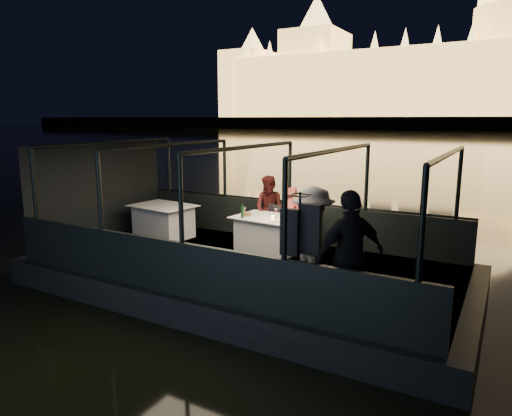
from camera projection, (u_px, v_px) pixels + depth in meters
The scene contains 29 objects.
river_water at pixel (485, 139), 77.66m from camera, with size 500.00×500.00×0.00m, color black.
boat_hull at pixel (246, 286), 9.22m from camera, with size 8.60×4.40×1.00m, color black.
boat_deck at pixel (246, 264), 9.13m from camera, with size 8.00×4.00×0.04m, color black.
gunwale_port at pixel (289, 222), 10.75m from camera, with size 8.00×0.08×0.90m, color black.
gunwale_starboard at pixel (183, 270), 7.33m from camera, with size 8.00×0.08×0.90m, color black.
cabin_glass_port at pixel (290, 173), 10.53m from camera, with size 8.00×0.02×1.40m, color #99B2B2, non-canonical shape.
cabin_glass_starboard at pixel (181, 199), 7.10m from camera, with size 8.00×0.02×1.40m, color #99B2B2, non-canonical shape.
cabin_roof_glass at pixel (246, 147), 8.68m from camera, with size 8.00×4.00×0.02m, color #99B2B2, non-canonical shape.
end_wall_fore at pixel (101, 191), 10.83m from camera, with size 0.02×4.00×2.30m, color black, non-canonical shape.
end_wall_aft at pixel (471, 231), 6.98m from camera, with size 0.02×4.00×2.30m, color black, non-canonical shape.
canopy_ribs at pixel (246, 206), 8.90m from camera, with size 8.00×4.00×2.30m, color black, non-canonical shape.
embankment at pixel (504, 125), 188.68m from camera, with size 400.00×140.00×6.00m, color #423D33.
parliament_building at pixel (510, 41), 153.36m from camera, with size 220.00×32.00×60.00m, color #F2D18C, non-canonical shape.
dining_table_central at pixel (268, 234), 9.83m from camera, with size 1.45×1.05×0.77m, color silver.
dining_table_aft at pixel (164, 221), 11.06m from camera, with size 1.49×1.08×0.79m, color silver.
chair_port_left at pixel (270, 226), 10.29m from camera, with size 0.42×0.42×0.90m, color black.
chair_port_right at pixel (297, 228), 10.07m from camera, with size 0.39×0.39×0.83m, color black.
coat_stand at pixel (299, 252), 6.74m from camera, with size 0.50×0.40×1.80m, color black, non-canonical shape.
person_woman_coral at pixel (291, 213), 10.28m from camera, with size 0.48×0.32×1.34m, color #ED5E56.
person_man_maroon at pixel (270, 210), 10.55m from camera, with size 0.75×0.58×1.55m, color #411412.
passenger_stripe at pixel (312, 246), 7.25m from camera, with size 1.17×0.66×1.81m, color silver.
passenger_dark at pixel (350, 262), 6.44m from camera, with size 1.11×0.46×1.88m, color black.
wine_bottle at pixel (242, 211), 9.63m from camera, with size 0.07×0.07×0.31m, color #153B18.
bread_basket at pixel (246, 214), 9.88m from camera, with size 0.20×0.20×0.08m, color brown.
amber_candle at pixel (273, 217), 9.56m from camera, with size 0.06×0.06×0.08m, color #F4A53D.
plate_near at pixel (276, 220), 9.41m from camera, with size 0.25×0.25×0.02m, color white.
plate_far at pixel (258, 215), 9.94m from camera, with size 0.25×0.25×0.02m, color white.
wine_glass_white at pixel (244, 212), 9.77m from camera, with size 0.07×0.07×0.20m, color white, non-canonical shape.
wine_glass_red at pixel (276, 213), 9.67m from camera, with size 0.07×0.07×0.20m, color silver, non-canonical shape.
Camera 1 is at (4.45, -7.53, 3.33)m, focal length 32.00 mm.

